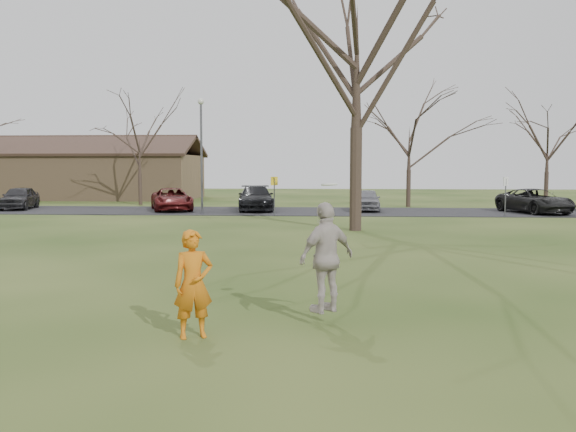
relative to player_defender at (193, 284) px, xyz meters
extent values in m
plane|color=#1E380F|center=(1.13, 0.72, -0.84)|extent=(120.00, 120.00, 0.00)
cube|color=black|center=(1.13, 25.72, -0.82)|extent=(62.00, 6.50, 0.04)
imported|color=#C56610|center=(0.00, 0.00, 0.00)|extent=(0.72, 0.61, 1.67)
imported|color=#272729|center=(-16.71, 26.09, -0.11)|extent=(2.44, 4.29, 1.38)
imported|color=#5A1515|center=(-7.22, 25.71, -0.14)|extent=(3.64, 5.16, 1.31)
imported|color=black|center=(-2.29, 26.14, -0.08)|extent=(2.70, 5.20, 1.44)
imported|color=slate|center=(4.23, 26.22, -0.16)|extent=(1.72, 3.80, 1.27)
imported|color=black|center=(13.43, 25.16, -0.12)|extent=(3.63, 5.29, 1.34)
imported|color=#B2A69F|center=(2.04, 0.88, 0.30)|extent=(1.11, 1.03, 1.84)
cylinder|color=white|center=(2.07, 0.96, 1.50)|extent=(0.27, 0.27, 0.06)
cube|color=#8C6D4C|center=(-18.87, 38.72, 0.91)|extent=(20.00, 8.00, 3.50)
cube|color=#33231C|center=(-18.87, 36.67, 3.41)|extent=(20.60, 4.40, 1.78)
cube|color=#33231C|center=(-18.87, 40.77, 3.41)|extent=(20.60, 4.40, 1.78)
cube|color=#38281E|center=(-18.87, 38.72, 4.11)|extent=(20.60, 0.45, 0.20)
cylinder|color=#47474C|center=(-4.87, 23.22, 2.16)|extent=(0.12, 0.12, 6.00)
sphere|color=beige|center=(-4.87, 23.22, 5.26)|extent=(0.34, 0.34, 0.34)
cylinder|color=#47474C|center=(-0.87, 22.72, 0.16)|extent=(0.06, 0.06, 2.00)
cube|color=yellow|center=(-0.87, 22.72, 1.01)|extent=(0.35, 0.35, 0.45)
cylinder|color=#47474C|center=(11.13, 22.72, 0.16)|extent=(0.06, 0.06, 2.00)
cube|color=silver|center=(11.13, 22.72, 1.01)|extent=(0.35, 0.35, 0.45)
camera|label=1|loc=(2.09, -8.98, 1.81)|focal=37.47mm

